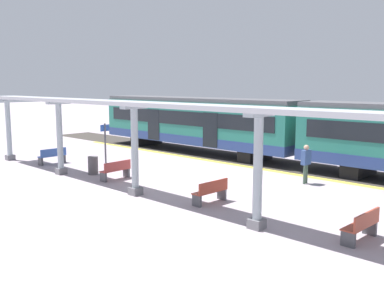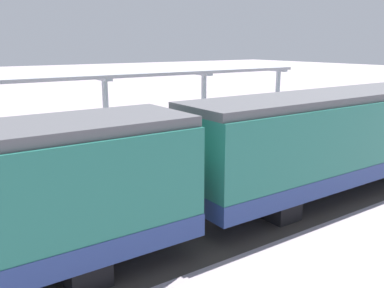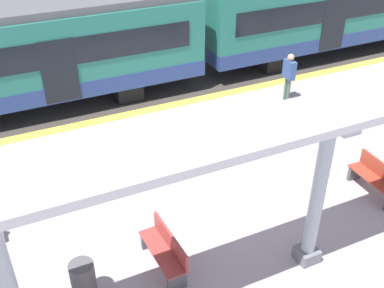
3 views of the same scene
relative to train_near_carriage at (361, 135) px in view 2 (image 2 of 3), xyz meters
name	(u,v)px [view 2 (image 2 of 3)]	position (x,y,z in m)	size (l,w,h in m)	color
ground_plane	(147,171)	(5.79, 5.71, -1.84)	(176.00, 176.00, 0.00)	#A3949C
tactile_edge_strip	(205,200)	(1.80, 5.71, -1.83)	(0.42, 28.94, 0.01)	yellow
trackbed	(241,219)	(0.00, 5.71, -1.83)	(3.20, 40.94, 0.01)	#38332D
train_near_carriage	(361,135)	(0.00, 0.00, 0.00)	(2.65, 14.87, 3.48)	#226D5F
canopy_pillar_nearest	(277,98)	(9.53, -5.61, -0.05)	(1.10, 0.44, 3.51)	slate
canopy_pillar_second	(204,105)	(9.53, 0.07, -0.05)	(1.10, 0.44, 3.51)	slate
canopy_pillar_third	(106,115)	(9.53, 5.77, -0.05)	(1.10, 0.44, 3.51)	slate
canopy_beam	(107,76)	(9.53, 5.63, 1.76)	(1.20, 23.27, 0.16)	#A8AAB2
bench_near_end	(169,140)	(8.41, 2.99, -1.39)	(1.52, 0.51, 0.86)	#9C3834
bench_mid_platform	(52,158)	(8.39, 8.73, -1.39)	(1.51, 0.48, 0.86)	#973524
bench_extra_slot	(254,127)	(8.45, -2.70, -1.39)	(1.50, 0.45, 0.86)	#375AA8
trash_bin	(197,135)	(8.49, 1.26, -1.40)	(0.48, 0.48, 0.88)	#4E4B4E
platform_info_sign	(257,120)	(6.29, -0.83, -0.51)	(0.56, 0.10, 2.20)	#4C4C51
passenger_waiting_near_edge	(71,180)	(3.18, 9.67, -0.76)	(0.51, 0.24, 1.72)	#455E49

